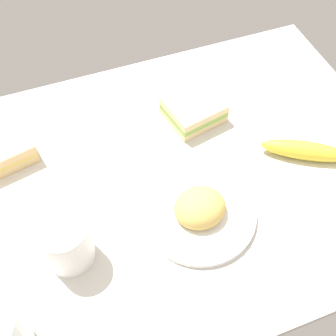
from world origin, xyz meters
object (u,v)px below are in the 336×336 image
sandwich_main (194,110)px  sandwich_side (0,149)px  plate_of_food (199,211)px  banana (306,151)px  coffee_mug_black (66,242)px

sandwich_main → sandwich_side: same height
sandwich_main → sandwich_side: (-37.74, 3.48, 0.00)cm
plate_of_food → banana: 24.26cm
coffee_mug_black → banana: size_ratio=0.60×
sandwich_main → sandwich_side: size_ratio=0.95×
plate_of_food → sandwich_main: bearing=70.0°
plate_of_food → coffee_mug_black: 22.71cm
sandwich_side → coffee_mug_black: bearing=-73.3°
plate_of_food → coffee_mug_black: (-22.48, 0.49, 3.22)cm
banana → plate_of_food: bearing=-168.3°
plate_of_food → banana: size_ratio=1.22×
plate_of_food → sandwich_main: plate_of_food is taller
plate_of_food → sandwich_main: 23.06cm
coffee_mug_black → banana: coffee_mug_black is taller
sandwich_main → plate_of_food: bearing=-110.0°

